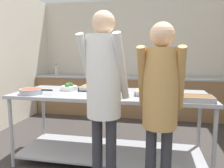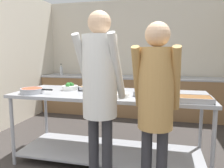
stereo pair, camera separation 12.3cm
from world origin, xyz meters
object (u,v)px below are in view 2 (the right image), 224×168
at_px(broccoli_bowl, 70,87).
at_px(serving_tray_roast, 98,88).
at_px(sauce_pan, 32,90).
at_px(guest_serving_right, 156,95).
at_px(serving_tray_vegetables, 152,93).
at_px(serving_tray_greens, 193,99).
at_px(plate_stack, 119,95).
at_px(water_bottle, 61,70).
at_px(guest_serving_left, 100,85).

xyz_separation_m(broccoli_bowl, serving_tray_roast, (0.37, 0.11, -0.02)).
bearing_deg(sauce_pan, guest_serving_right, -17.93).
height_order(sauce_pan, serving_tray_vegetables, sauce_pan).
height_order(serving_tray_greens, guest_serving_right, guest_serving_right).
bearing_deg(sauce_pan, broccoli_bowl, 44.34).
height_order(serving_tray_roast, serving_tray_greens, same).
xyz_separation_m(plate_stack, water_bottle, (-1.91, 2.38, 0.08)).
distance_m(serving_tray_vegetables, serving_tray_greens, 0.50).
bearing_deg(guest_serving_right, plate_stack, 130.31).
bearing_deg(sauce_pan, guest_serving_left, -24.60).
bearing_deg(serving_tray_vegetables, plate_stack, -149.04).
distance_m(serving_tray_greens, guest_serving_right, 0.61).
bearing_deg(guest_serving_left, plate_stack, 81.60).
bearing_deg(broccoli_bowl, plate_stack, -23.46).
relative_size(sauce_pan, guest_serving_right, 0.25).
height_order(sauce_pan, serving_tray_greens, sauce_pan).
distance_m(sauce_pan, guest_serving_left, 1.15).
height_order(sauce_pan, guest_serving_right, guest_serving_right).
xyz_separation_m(broccoli_bowl, guest_serving_right, (1.19, -0.84, 0.10)).
bearing_deg(plate_stack, serving_tray_greens, -2.74).
xyz_separation_m(serving_tray_roast, serving_tray_vegetables, (0.75, -0.22, -0.00)).
distance_m(serving_tray_vegetables, guest_serving_left, 0.86).
relative_size(sauce_pan, broccoli_bowl, 1.93).
relative_size(broccoli_bowl, plate_stack, 0.86).
bearing_deg(plate_stack, broccoli_bowl, 156.54).
height_order(sauce_pan, broccoli_bowl, broccoli_bowl).
bearing_deg(serving_tray_greens, guest_serving_left, -152.66).
relative_size(serving_tray_roast, serving_tray_vegetables, 1.07).
height_order(serving_tray_vegetables, water_bottle, water_bottle).
relative_size(broccoli_bowl, guest_serving_right, 0.13).
bearing_deg(plate_stack, serving_tray_vegetables, 30.96).
relative_size(plate_stack, water_bottle, 0.93).
bearing_deg(water_bottle, serving_tray_vegetables, -43.46).
relative_size(serving_tray_vegetables, serving_tray_greens, 1.09).
distance_m(broccoli_bowl, plate_stack, 0.82).
relative_size(plate_stack, serving_tray_greens, 0.66).
xyz_separation_m(sauce_pan, guest_serving_left, (1.03, -0.47, 0.17)).
height_order(serving_tray_roast, serving_tray_vegetables, same).
xyz_separation_m(serving_tray_greens, guest_serving_right, (-0.36, -0.48, 0.11)).
xyz_separation_m(broccoli_bowl, plate_stack, (0.75, -0.33, -0.02)).
bearing_deg(guest_serving_right, broccoli_bowl, 144.68).
height_order(serving_tray_greens, water_bottle, water_bottle).
distance_m(guest_serving_left, guest_serving_right, 0.52).
bearing_deg(serving_tray_roast, guest_serving_right, -49.28).
height_order(guest_serving_right, water_bottle, guest_serving_right).
relative_size(broccoli_bowl, serving_tray_vegetables, 0.53).
bearing_deg(sauce_pan, water_bottle, 108.67).
distance_m(serving_tray_greens, guest_serving_left, 1.00).
bearing_deg(serving_tray_roast, serving_tray_vegetables, -16.08).
bearing_deg(guest_serving_left, guest_serving_right, -3.00).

